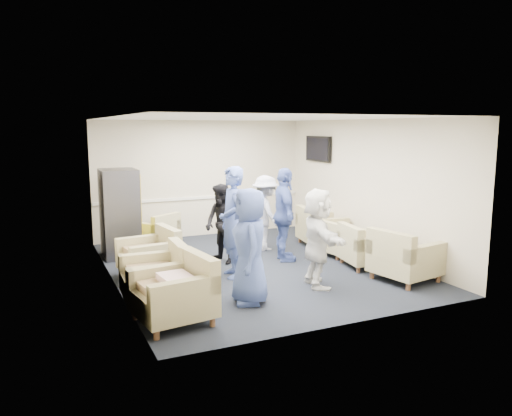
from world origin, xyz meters
name	(u,v)px	position (x,y,z in m)	size (l,w,h in m)	color
floor	(254,266)	(0.00, 0.00, 0.00)	(6.00, 6.00, 0.00)	black
ceiling	(254,118)	(0.00, 0.00, 2.70)	(6.00, 6.00, 0.00)	white
back_wall	(202,179)	(0.00, 3.00, 1.35)	(5.00, 0.02, 2.70)	beige
front_wall	(350,223)	(0.00, -3.00, 1.35)	(5.00, 0.02, 2.70)	beige
left_wall	(111,203)	(-2.50, 0.00, 1.35)	(0.02, 6.00, 2.70)	beige
right_wall	(367,187)	(2.50, 0.00, 1.35)	(0.02, 6.00, 2.70)	beige
chair_rail	(202,198)	(0.00, 2.98, 0.90)	(4.98, 0.04, 0.06)	silver
tv	(318,149)	(2.44, 1.80, 2.05)	(0.10, 1.00, 0.58)	black
armchair_left_near	(177,294)	(-2.00, -2.00, 0.38)	(1.06, 1.06, 0.75)	tan
armchair_left_mid	(159,278)	(-2.03, -1.17, 0.36)	(0.94, 0.94, 0.73)	tan
armchair_left_far	(152,256)	(-1.84, 0.16, 0.35)	(1.00, 1.00, 0.71)	tan
armchair_right_near	(403,259)	(1.91, -1.82, 0.37)	(1.08, 1.08, 0.75)	tan
armchair_right_midnear	(364,249)	(1.85, -0.85, 0.33)	(0.95, 0.95, 0.67)	tan
armchair_right_midfar	(337,240)	(1.87, 0.07, 0.30)	(0.85, 0.85, 0.61)	tan
armchair_right_far	(319,229)	(1.98, 0.95, 0.36)	(1.02, 1.02, 0.71)	tan
armchair_corner	(157,233)	(-1.26, 2.25, 0.31)	(1.08, 1.08, 0.63)	tan
vending_machine	(120,213)	(-2.09, 1.77, 0.87)	(0.71, 0.82, 1.74)	#4D4D54
backpack	(186,267)	(-1.39, -0.36, 0.24)	(0.28, 0.21, 0.47)	black
pillow	(176,280)	(-2.01, -2.01, 0.57)	(0.50, 0.38, 0.14)	#F1DFD2
person_front_left	(250,246)	(-0.83, -1.72, 0.85)	(0.83, 0.54, 1.69)	#41569E
person_mid_left	(232,222)	(-0.58, -0.42, 0.95)	(0.69, 0.45, 1.90)	#41569E
person_back_left	(222,224)	(-0.44, 0.49, 0.75)	(0.73, 0.57, 1.50)	black
person_back_right	(266,213)	(0.75, 1.07, 0.78)	(1.01, 0.58, 1.56)	silver
person_mid_right	(284,215)	(0.70, 0.14, 0.90)	(1.05, 0.44, 1.79)	#41569E
person_front_right	(318,238)	(0.47, -1.47, 0.80)	(1.48, 0.47, 1.59)	white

